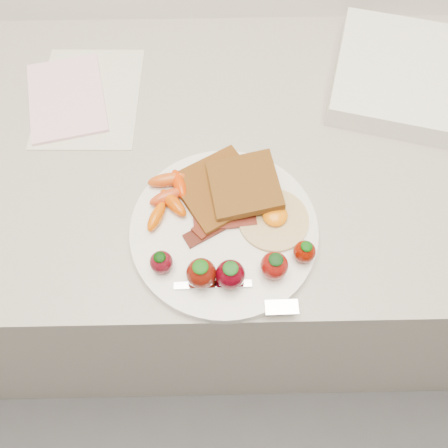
{
  "coord_description": "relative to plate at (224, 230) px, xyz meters",
  "views": [
    {
      "loc": [
        0.01,
        1.25,
        1.47
      ],
      "look_at": [
        0.01,
        1.53,
        0.93
      ],
      "focal_mm": 35.0,
      "sensor_mm": 36.0,
      "label": 1
    }
  ],
  "objects": [
    {
      "name": "strawberries",
      "position": [
        0.01,
        -0.07,
        0.03
      ],
      "size": [
        0.22,
        0.07,
        0.05
      ],
      "color": "#580A14",
      "rests_on": "plate"
    },
    {
      "name": "fork",
      "position": [
        0.02,
        -0.1,
        0.01
      ],
      "size": [
        0.16,
        0.05,
        0.0
      ],
      "color": "white",
      "rests_on": "plate"
    },
    {
      "name": "plate",
      "position": [
        0.0,
        0.0,
        0.0
      ],
      "size": [
        0.27,
        0.27,
        0.02
      ],
      "primitive_type": "cylinder",
      "color": "white",
      "rests_on": "counter"
    },
    {
      "name": "baby_carrots",
      "position": [
        -0.08,
        0.05,
        0.02
      ],
      "size": [
        0.07,
        0.11,
        0.02
      ],
      "color": "#C33F16",
      "rests_on": "plate"
    },
    {
      "name": "notepad",
      "position": [
        -0.27,
        0.26,
        -0.0
      ],
      "size": [
        0.16,
        0.21,
        0.01
      ],
      "primitive_type": "cube",
      "rotation": [
        0.0,
        0.0,
        0.23
      ],
      "color": "#FAC1D2",
      "rests_on": "paper_sheet"
    },
    {
      "name": "counter",
      "position": [
        -0.01,
        0.17,
        -0.46
      ],
      "size": [
        2.0,
        0.6,
        0.9
      ],
      "primitive_type": "cube",
      "color": "gray",
      "rests_on": "ground"
    },
    {
      "name": "appliance",
      "position": [
        0.36,
        0.28,
        0.01
      ],
      "size": [
        0.37,
        0.33,
        0.04
      ],
      "primitive_type": "cube",
      "rotation": [
        0.0,
        0.0,
        -0.27
      ],
      "color": "white",
      "rests_on": "counter"
    },
    {
      "name": "toast_upper",
      "position": [
        0.03,
        0.06,
        0.03
      ],
      "size": [
        0.11,
        0.11,
        0.02
      ],
      "primitive_type": "cube",
      "rotation": [
        0.0,
        -0.1,
        0.17
      ],
      "color": "#43280B",
      "rests_on": "toast_lower"
    },
    {
      "name": "paper_sheet",
      "position": [
        -0.23,
        0.27,
        -0.01
      ],
      "size": [
        0.18,
        0.23,
        0.0
      ],
      "primitive_type": "cube",
      "rotation": [
        0.0,
        0.0,
        -0.02
      ],
      "color": "silver",
      "rests_on": "counter"
    },
    {
      "name": "toast_lower",
      "position": [
        -0.01,
        0.06,
        0.02
      ],
      "size": [
        0.15,
        0.15,
        0.01
      ],
      "primitive_type": "cube",
      "rotation": [
        0.0,
        0.0,
        0.53
      ],
      "color": "#4F1B09",
      "rests_on": "plate"
    },
    {
      "name": "fried_egg",
      "position": [
        0.07,
        0.01,
        0.01
      ],
      "size": [
        0.11,
        0.11,
        0.02
      ],
      "color": "beige",
      "rests_on": "plate"
    },
    {
      "name": "bacon_strips",
      "position": [
        -0.01,
        0.01,
        0.01
      ],
      "size": [
        0.11,
        0.09,
        0.01
      ],
      "color": "black",
      "rests_on": "plate"
    }
  ]
}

